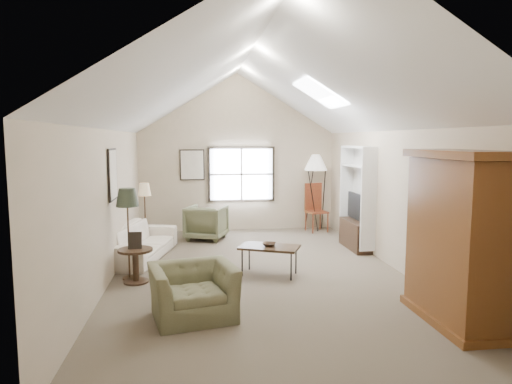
{
  "coord_description": "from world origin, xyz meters",
  "views": [
    {
      "loc": [
        -1.09,
        -7.67,
        2.34
      ],
      "look_at": [
        0.0,
        0.4,
        1.4
      ],
      "focal_mm": 32.0,
      "sensor_mm": 36.0,
      "label": 1
    }
  ],
  "objects": [
    {
      "name": "room_shell",
      "position": [
        0.0,
        0.0,
        3.21
      ],
      "size": [
        5.01,
        8.01,
        4.0
      ],
      "color": "brown",
      "rests_on": "ground"
    },
    {
      "name": "window",
      "position": [
        0.1,
        3.96,
        1.45
      ],
      "size": [
        1.72,
        0.08,
        1.42
      ],
      "primitive_type": "cube",
      "color": "black",
      "rests_on": "room_shell"
    },
    {
      "name": "skylight",
      "position": [
        1.3,
        0.9,
        3.22
      ],
      "size": [
        0.8,
        1.2,
        0.52
      ],
      "primitive_type": null,
      "color": "white",
      "rests_on": "room_shell"
    },
    {
      "name": "wall_art",
      "position": [
        -1.88,
        1.94,
        1.73
      ],
      "size": [
        1.97,
        3.71,
        0.88
      ],
      "color": "black",
      "rests_on": "room_shell"
    },
    {
      "name": "armoire",
      "position": [
        2.18,
        -2.4,
        1.1
      ],
      "size": [
        0.6,
        1.5,
        2.2
      ],
      "primitive_type": "cube",
      "color": "brown",
      "rests_on": "ground"
    },
    {
      "name": "tv_alcove",
      "position": [
        2.34,
        1.6,
        1.15
      ],
      "size": [
        0.32,
        1.3,
        2.1
      ],
      "primitive_type": "cube",
      "color": "white",
      "rests_on": "ground"
    },
    {
      "name": "media_console",
      "position": [
        2.32,
        1.6,
        0.3
      ],
      "size": [
        0.34,
        1.18,
        0.6
      ],
      "primitive_type": "cube",
      "color": "#382316",
      "rests_on": "ground"
    },
    {
      "name": "tv_panel",
      "position": [
        2.32,
        1.6,
        0.92
      ],
      "size": [
        0.05,
        0.9,
        0.55
      ],
      "primitive_type": "cube",
      "color": "black",
      "rests_on": "media_console"
    },
    {
      "name": "sofa",
      "position": [
        -2.17,
        1.41,
        0.33
      ],
      "size": [
        1.35,
        2.39,
        0.66
      ],
      "primitive_type": "imported",
      "rotation": [
        0.0,
        0.0,
        1.35
      ],
      "color": "beige",
      "rests_on": "ground"
    },
    {
      "name": "armchair_near",
      "position": [
        -1.13,
        -1.8,
        0.35
      ],
      "size": [
        1.25,
        1.15,
        0.7
      ],
      "primitive_type": "imported",
      "rotation": [
        0.0,
        0.0,
        0.22
      ],
      "color": "#6C6C4B",
      "rests_on": "ground"
    },
    {
      "name": "armchair_far",
      "position": [
        -0.83,
        2.94,
        0.4
      ],
      "size": [
        1.11,
        1.12,
        0.8
      ],
      "primitive_type": "imported",
      "rotation": [
        0.0,
        0.0,
        2.78
      ],
      "color": "#565A3F",
      "rests_on": "ground"
    },
    {
      "name": "coffee_table",
      "position": [
        0.17,
        -0.06,
        0.25
      ],
      "size": [
        1.14,
        0.91,
        0.51
      ],
      "primitive_type": "cube",
      "rotation": [
        0.0,
        0.0,
        -0.42
      ],
      "color": "#372816",
      "rests_on": "ground"
    },
    {
      "name": "bowl",
      "position": [
        0.17,
        -0.06,
        0.54
      ],
      "size": [
        0.32,
        0.32,
        0.06
      ],
      "primitive_type": "imported",
      "rotation": [
        0.0,
        0.0,
        -0.42
      ],
      "color": "#352116",
      "rests_on": "coffee_table"
    },
    {
      "name": "side_table",
      "position": [
        -2.07,
        -0.19,
        0.28
      ],
      "size": [
        0.67,
        0.67,
        0.56
      ],
      "primitive_type": "cylinder",
      "rotation": [
        0.0,
        0.0,
        -0.22
      ],
      "color": "#392617",
      "rests_on": "ground"
    },
    {
      "name": "side_chair",
      "position": [
        1.98,
        3.51,
        0.61
      ],
      "size": [
        0.56,
        0.56,
        1.22
      ],
      "primitive_type": "cube",
      "rotation": [
        0.0,
        0.0,
        0.2
      ],
      "color": "brown",
      "rests_on": "ground"
    },
    {
      "name": "tripod_lamp",
      "position": [
        1.99,
        3.7,
        0.99
      ],
      "size": [
        0.73,
        0.73,
        1.99
      ],
      "primitive_type": null,
      "rotation": [
        0.0,
        0.0,
        -0.33
      ],
      "color": "silver",
      "rests_on": "ground"
    },
    {
      "name": "dark_lamp",
      "position": [
        -2.2,
        0.01,
        0.78
      ],
      "size": [
        0.45,
        0.45,
        1.57
      ],
      "primitive_type": null,
      "rotation": [
        0.0,
        0.0,
        -0.22
      ],
      "color": "#23291D",
      "rests_on": "ground"
    },
    {
      "name": "tan_lamp",
      "position": [
        -2.2,
        2.61,
        0.7
      ],
      "size": [
        0.34,
        0.34,
        1.41
      ],
      "primitive_type": null,
      "rotation": [
        0.0,
        0.0,
        -0.22
      ],
      "color": "tan",
      "rests_on": "ground"
    }
  ]
}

